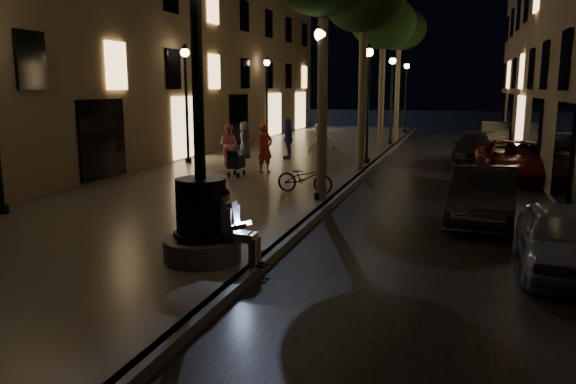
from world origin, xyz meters
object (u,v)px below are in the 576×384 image
(car_fifth, at_px, (495,134))
(lamp_left_b, at_px, (186,88))
(pedestrian_white, at_px, (321,144))
(lamp_left_c, at_px, (267,88))
(tree_second, at_px, (364,1))
(lamp_curb_c, at_px, (392,88))
(tree_far, at_px, (399,30))
(lamp_curb_b, at_px, (368,88))
(lamp_curb_d, at_px, (406,88))
(pedestrian_blue, at_px, (288,139))
(pedestrian_pink, at_px, (229,145))
(tree_third, at_px, (384,24))
(car_third, at_px, (512,160))
(fountain_lamppost, at_px, (201,205))
(pedestrian_dark, at_px, (245,140))
(car_rear, at_px, (475,148))
(car_second, at_px, (484,195))
(car_front, at_px, (561,239))
(bicycle, at_px, (305,178))
(lamp_curb_a, at_px, (321,89))
(stroller, at_px, (236,162))
(seated_man_laptop, at_px, (233,224))
(pedestrian_red, at_px, (265,148))

(car_fifth, bearing_deg, lamp_left_b, -132.42)
(pedestrian_white, bearing_deg, lamp_left_c, -103.76)
(tree_second, bearing_deg, lamp_curb_c, 90.57)
(tree_far, height_order, lamp_curb_b, tree_far)
(lamp_curb_d, bearing_deg, pedestrian_blue, -102.72)
(pedestrian_pink, height_order, pedestrian_white, pedestrian_white)
(tree_third, distance_m, car_third, 9.45)
(tree_far, bearing_deg, car_third, -64.63)
(fountain_lamppost, distance_m, pedestrian_pink, 12.59)
(car_third, bearing_deg, lamp_left_c, 138.95)
(car_fifth, distance_m, pedestrian_dark, 15.18)
(lamp_curb_b, xyz_separation_m, car_fifth, (5.50, 10.66, -2.56))
(pedestrian_dark, bearing_deg, car_rear, -79.42)
(fountain_lamppost, distance_m, lamp_left_b, 13.75)
(tree_second, xyz_separation_m, car_rear, (4.20, 5.00, -5.69))
(lamp_curb_b, xyz_separation_m, lamp_curb_d, (0.00, 16.00, 0.00))
(car_third, distance_m, pedestrian_blue, 9.21)
(pedestrian_white, height_order, pedestrian_blue, pedestrian_white)
(lamp_curb_b, relative_size, lamp_left_c, 1.00)
(lamp_curb_d, distance_m, car_second, 25.15)
(car_front, xyz_separation_m, pedestrian_blue, (-9.01, 12.64, 0.46))
(bicycle, bearing_deg, car_rear, -20.04)
(tree_far, height_order, lamp_curb_a, tree_far)
(tree_far, height_order, stroller, tree_far)
(pedestrian_pink, bearing_deg, tree_far, -101.25)
(car_fifth, xyz_separation_m, pedestrian_blue, (-9.01, -10.20, 0.40))
(car_fifth, bearing_deg, stroller, -118.36)
(tree_far, relative_size, pedestrian_pink, 4.54)
(tree_far, relative_size, lamp_curb_b, 1.56)
(car_second, bearing_deg, pedestrian_dark, 142.77)
(lamp_curb_c, height_order, pedestrian_white, lamp_curb_c)
(lamp_left_c, relative_size, pedestrian_dark, 2.98)
(seated_man_laptop, bearing_deg, fountain_lamppost, 180.00)
(fountain_lamppost, bearing_deg, lamp_curb_d, 88.66)
(car_second, bearing_deg, lamp_left_c, 129.22)
(lamp_curb_b, bearing_deg, lamp_curb_a, -90.00)
(lamp_curb_b, height_order, car_front, lamp_curb_b)
(tree_third, distance_m, lamp_curb_d, 12.35)
(tree_second, distance_m, lamp_curb_c, 10.47)
(tree_third, bearing_deg, pedestrian_white, -105.16)
(car_third, relative_size, pedestrian_dark, 3.11)
(tree_far, bearing_deg, tree_second, -89.90)
(fountain_lamppost, xyz_separation_m, pedestrian_blue, (-2.81, 14.45, -0.14))
(car_third, bearing_deg, lamp_curb_d, 103.28)
(lamp_curb_a, bearing_deg, lamp_left_c, 113.93)
(lamp_curb_a, relative_size, bicycle, 2.78)
(tree_far, distance_m, lamp_left_b, 14.34)
(lamp_left_c, height_order, car_third, lamp_left_c)
(car_front, relative_size, pedestrian_red, 2.01)
(tree_far, height_order, lamp_left_c, tree_far)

